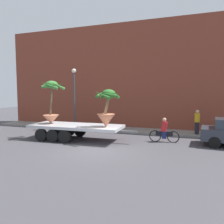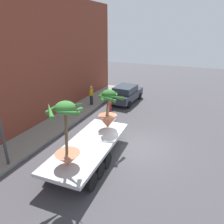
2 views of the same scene
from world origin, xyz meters
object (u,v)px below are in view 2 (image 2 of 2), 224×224
(potted_palm_rear, at_px, (108,112))
(potted_palm_middle, at_px, (67,137))
(parked_car, at_px, (126,94))
(flatbed_trailer, at_px, (87,150))
(pedestrian_near_gate, at_px, (91,95))
(cyclist, at_px, (109,110))

(potted_palm_rear, relative_size, potted_palm_middle, 0.80)
(potted_palm_rear, distance_m, parked_car, 7.67)
(flatbed_trailer, xyz_separation_m, potted_palm_rear, (2.43, -0.09, 1.22))
(potted_palm_rear, distance_m, potted_palm_middle, 4.02)
(parked_car, xyz_separation_m, pedestrian_near_gate, (-2.23, 2.44, 0.22))
(parked_car, bearing_deg, potted_palm_rear, -168.21)
(potted_palm_rear, bearing_deg, pedestrian_near_gate, 37.51)
(flatbed_trailer, bearing_deg, cyclist, 13.15)
(flatbed_trailer, relative_size, pedestrian_near_gate, 4.10)
(pedestrian_near_gate, bearing_deg, potted_palm_rear, -142.49)
(potted_palm_middle, distance_m, cyclist, 7.57)
(potted_palm_rear, xyz_separation_m, pedestrian_near_gate, (5.20, 3.99, -0.94))
(potted_palm_middle, relative_size, cyclist, 1.55)
(cyclist, height_order, parked_car, parked_car)
(pedestrian_near_gate, bearing_deg, cyclist, -126.91)
(potted_palm_middle, bearing_deg, potted_palm_rear, -1.03)
(cyclist, bearing_deg, flatbed_trailer, -166.85)
(cyclist, distance_m, pedestrian_near_gate, 3.24)
(potted_palm_rear, xyz_separation_m, parked_car, (7.42, 1.55, -1.16))
(flatbed_trailer, distance_m, potted_palm_rear, 2.72)
(pedestrian_near_gate, bearing_deg, flatbed_trailer, -152.90)
(flatbed_trailer, bearing_deg, potted_palm_rear, -2.03)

